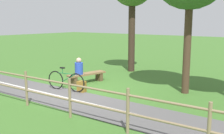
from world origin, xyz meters
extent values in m
plane|color=#3D6B28|center=(0.00, 0.00, 0.00)|extent=(80.00, 80.00, 0.00)
cube|color=#565454|center=(1.10, 4.00, 0.01)|extent=(2.34, 36.02, 0.02)
cube|color=silver|center=(1.10, 4.00, 0.02)|extent=(0.47, 32.00, 0.00)
cube|color=brown|center=(-1.07, -0.75, 0.40)|extent=(1.87, 0.79, 0.08)
cube|color=brown|center=(-1.74, -0.60, 0.18)|extent=(0.24, 0.39, 0.36)
cube|color=brown|center=(-0.40, -0.90, 0.18)|extent=(0.24, 0.39, 0.36)
cylinder|color=#2847B7|center=(-0.67, -0.84, 0.69)|extent=(0.41, 0.41, 0.50)
sphere|color=tan|center=(-0.67, -0.84, 1.05)|extent=(0.22, 0.22, 0.22)
torus|color=black|center=(0.36, 0.00, 0.37)|extent=(0.15, 0.75, 0.75)
torus|color=black|center=(0.50, -1.00, 0.37)|extent=(0.15, 0.75, 0.75)
cylinder|color=#237038|center=(0.43, -0.50, 0.69)|extent=(0.15, 0.86, 0.04)
cylinder|color=#237038|center=(0.41, -0.35, 0.53)|extent=(0.12, 0.62, 0.35)
cylinder|color=#237038|center=(0.45, -0.65, 0.79)|extent=(0.03, 0.03, 0.20)
cube|color=black|center=(0.45, -0.65, 0.90)|extent=(0.11, 0.21, 0.05)
cube|color=olive|center=(0.22, 0.14, 0.22)|extent=(0.29, 0.34, 0.43)
cube|color=#A57A2A|center=(0.08, 0.11, 0.15)|extent=(0.08, 0.22, 0.19)
cylinder|color=#847051|center=(2.46, -0.16, 0.57)|extent=(0.08, 0.08, 1.13)
cylinder|color=#847051|center=(2.38, 1.73, 0.57)|extent=(0.08, 0.08, 1.13)
cylinder|color=#847051|center=(2.31, 3.63, 0.57)|extent=(0.08, 0.08, 1.13)
cylinder|color=#847051|center=(2.24, 5.52, 0.57)|extent=(0.08, 0.08, 1.13)
cylinder|color=#847051|center=(2.27, 4.58, 0.96)|extent=(0.58, 13.27, 0.06)
cylinder|color=#847051|center=(2.27, 4.58, 0.51)|extent=(0.58, 13.27, 0.06)
cylinder|color=#38281E|center=(-4.59, -0.68, 2.00)|extent=(0.35, 0.35, 3.99)
cylinder|color=#473323|center=(-2.06, 3.37, 1.90)|extent=(0.27, 0.27, 3.80)
camera|label=1|loc=(7.39, 6.94, 2.70)|focal=42.27mm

